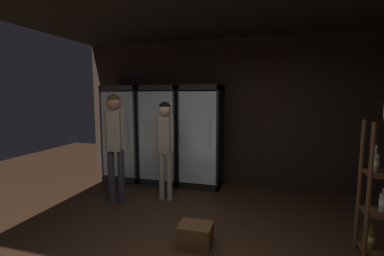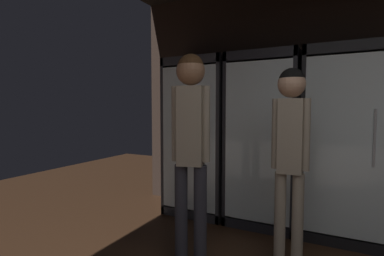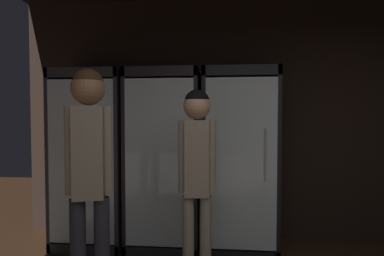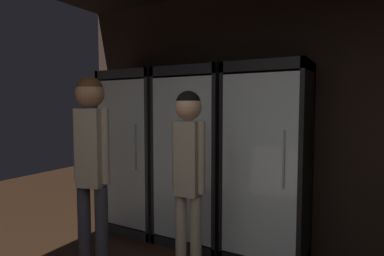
{
  "view_description": "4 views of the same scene",
  "coord_description": "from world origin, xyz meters",
  "views": [
    {
      "loc": [
        0.79,
        -2.3,
        1.74
      ],
      "look_at": [
        -0.61,
        2.6,
        1.12
      ],
      "focal_mm": 25.62,
      "sensor_mm": 36.0,
      "label": 1
    },
    {
      "loc": [
        -0.49,
        -0.58,
        1.31
      ],
      "look_at": [
        -1.97,
        2.31,
        1.09
      ],
      "focal_mm": 27.11,
      "sensor_mm": 36.0,
      "label": 2
    },
    {
      "loc": [
        -0.69,
        -0.43,
        1.41
      ],
      "look_at": [
        -0.94,
        2.5,
        1.3
      ],
      "focal_mm": 27.17,
      "sensor_mm": 36.0,
      "label": 3
    },
    {
      "loc": [
        0.4,
        -0.33,
        1.51
      ],
      "look_at": [
        -1.2,
        2.52,
        1.28
      ],
      "focal_mm": 29.57,
      "sensor_mm": 36.0,
      "label": 4
    }
  ],
  "objects": [
    {
      "name": "wall_back",
      "position": [
        0.0,
        3.03,
        1.4
      ],
      "size": [
        6.0,
        0.06,
        2.8
      ],
      "primitive_type": "cube",
      "color": "black",
      "rests_on": "ground"
    },
    {
      "name": "cooler_far_left",
      "position": [
        -2.06,
        2.73,
        0.94
      ],
      "size": [
        0.77,
        0.62,
        1.92
      ],
      "color": "#2B2B30",
      "rests_on": "ground"
    },
    {
      "name": "cooler_left",
      "position": [
        -1.26,
        2.73,
        0.94
      ],
      "size": [
        0.77,
        0.62,
        1.92
      ],
      "color": "black",
      "rests_on": "ground"
    },
    {
      "name": "cooler_center",
      "position": [
        -0.45,
        2.73,
        0.94
      ],
      "size": [
        0.77,
        0.62,
        1.92
      ],
      "color": "black",
      "rests_on": "ground"
    },
    {
      "name": "shopper_near",
      "position": [
        -0.84,
        1.82,
        1.06
      ],
      "size": [
        0.29,
        0.21,
        1.63
      ],
      "color": "gray",
      "rests_on": "ground"
    },
    {
      "name": "shopper_far",
      "position": [
        -1.56,
        1.49,
        1.1
      ],
      "size": [
        0.31,
        0.23,
        1.74
      ],
      "color": "#2D2D38",
      "rests_on": "ground"
    }
  ]
}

